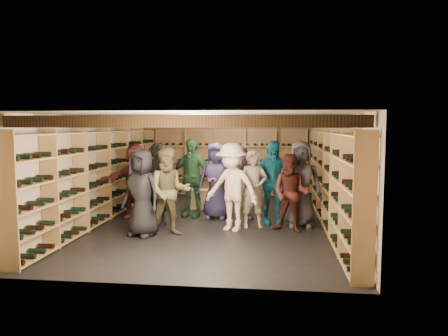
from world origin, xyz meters
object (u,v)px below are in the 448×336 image
(crate_stack_left, at_px, (233,193))
(crate_loose, at_px, (248,202))
(crate_stack_right, at_px, (199,199))
(person_11, at_px, (240,182))
(person_0, at_px, (142,193))
(person_8, at_px, (291,193))
(person_3, at_px, (232,187))
(person_5, at_px, (136,181))
(person_7, at_px, (254,189))
(person_10, at_px, (191,178))
(person_1, at_px, (157,184))
(person_2, at_px, (169,192))
(person_12, at_px, (300,184))
(person_9, at_px, (158,178))
(person_6, at_px, (216,181))
(person_4, at_px, (272,182))

(crate_stack_left, xyz_separation_m, crate_loose, (0.44, -0.46, -0.17))
(crate_stack_right, bearing_deg, person_11, -42.64)
(crate_loose, relative_size, person_0, 0.29)
(person_8, height_order, person_11, person_11)
(person_3, bearing_deg, person_8, 23.00)
(person_5, distance_m, person_7, 2.92)
(crate_loose, bearing_deg, person_8, -70.27)
(crate_loose, distance_m, person_10, 2.29)
(person_1, relative_size, person_2, 1.03)
(crate_stack_right, distance_m, person_12, 3.16)
(person_8, height_order, person_10, person_10)
(crate_stack_left, bearing_deg, person_8, -66.32)
(person_11, bearing_deg, person_9, 145.99)
(person_10, bearing_deg, person_7, -14.32)
(crate_stack_right, height_order, person_6, person_6)
(person_0, bearing_deg, person_1, 108.03)
(crate_stack_right, xyz_separation_m, crate_loose, (1.24, 0.70, -0.17))
(crate_stack_right, xyz_separation_m, person_8, (2.30, -2.27, 0.56))
(person_9, distance_m, person_10, 1.28)
(person_9, bearing_deg, person_11, 2.91)
(person_5, xyz_separation_m, person_7, (2.84, -0.68, -0.06))
(person_9, xyz_separation_m, person_10, (1.03, -0.76, 0.10))
(person_7, bearing_deg, crate_loose, 83.52)
(person_6, bearing_deg, person_10, 173.81)
(crate_stack_right, distance_m, person_11, 1.68)
(crate_stack_left, distance_m, person_7, 3.23)
(crate_stack_left, height_order, person_10, person_10)
(person_4, xyz_separation_m, person_5, (-3.23, 0.29, -0.05))
(crate_stack_right, xyz_separation_m, person_11, (1.15, -1.06, 0.61))
(person_2, distance_m, person_4, 2.40)
(person_2, height_order, person_6, person_6)
(crate_stack_right, relative_size, person_8, 0.32)
(crate_stack_right, bearing_deg, person_4, -39.07)
(person_2, distance_m, person_3, 1.33)
(person_7, bearing_deg, person_9, 133.84)
(person_1, relative_size, person_6, 1.00)
(crate_stack_right, bearing_deg, person_3, -64.47)
(person_0, bearing_deg, crate_stack_left, 91.36)
(person_1, bearing_deg, person_6, 57.15)
(crate_stack_right, xyz_separation_m, person_2, (-0.11, -2.84, 0.63))
(person_8, height_order, person_9, person_9)
(person_3, xyz_separation_m, person_6, (-0.48, 1.14, -0.01))
(person_7, xyz_separation_m, person_11, (-0.38, 0.88, 0.03))
(crate_loose, xyz_separation_m, person_1, (-1.84, -2.68, 0.82))
(person_0, bearing_deg, person_6, 76.07)
(crate_stack_right, bearing_deg, crate_stack_left, 55.31)
(person_7, xyz_separation_m, person_9, (-2.57, 1.70, 0.01))
(crate_stack_right, xyz_separation_m, person_7, (1.53, -1.94, 0.57))
(crate_stack_right, height_order, person_5, person_5)
(crate_stack_right, height_order, person_0, person_0)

